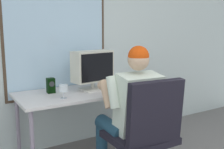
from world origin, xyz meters
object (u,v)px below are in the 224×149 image
wine_glass (63,89)px  office_chair (147,128)px  desk_speaker (51,86)px  desk (84,97)px  person_seated (131,109)px  crt_monitor (93,67)px

wine_glass → office_chair: bearing=-56.8°
wine_glass → desk_speaker: (-0.03, 0.28, -0.02)m
desk → wine_glass: size_ratio=10.40×
office_chair → person_seated: 0.29m
office_chair → desk: bearing=100.5°
crt_monitor → desk_speaker: 0.49m
desk → person_seated: person_seated is taller
crt_monitor → wine_glass: size_ratio=3.45×
desk → crt_monitor: (0.11, 0.01, 0.32)m
office_chair → desk_speaker: 1.14m
office_chair → crt_monitor: crt_monitor is taller
desk → crt_monitor: bearing=6.0°
person_seated → crt_monitor: (-0.07, 0.64, 0.33)m
office_chair → wine_glass: size_ratio=7.28×
office_chair → wine_glass: bearing=123.2°
person_seated → crt_monitor: bearing=96.2°
desk → desk_speaker: desk_speaker is taller
office_chair → crt_monitor: bearing=93.2°
desk → office_chair: size_ratio=1.43×
desk → person_seated: size_ratio=1.14×
desk → office_chair: bearing=-79.5°
office_chair → desk_speaker: office_chair is taller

